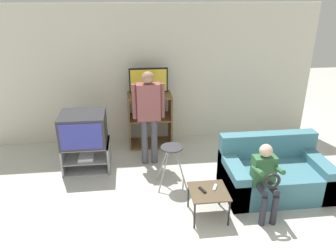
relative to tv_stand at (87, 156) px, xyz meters
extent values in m
cube|color=silver|center=(1.18, 1.12, 1.07)|extent=(6.40, 0.06, 2.60)
cube|color=#939399|center=(0.00, 0.01, -0.22)|extent=(0.77, 0.56, 0.02)
cube|color=#939399|center=(0.00, 0.01, -0.02)|extent=(0.74, 0.56, 0.02)
cube|color=#939399|center=(0.00, 0.01, 0.23)|extent=(0.77, 0.56, 0.02)
cube|color=#939399|center=(-0.37, 0.01, 0.00)|extent=(0.03, 0.56, 0.46)
cube|color=#939399|center=(0.37, 0.01, 0.00)|extent=(0.03, 0.56, 0.46)
cube|color=white|center=(0.00, -0.06, 0.01)|extent=(0.24, 0.28, 0.05)
cube|color=#2D2D33|center=(-0.01, 0.03, 0.49)|extent=(0.72, 0.63, 0.51)
cube|color=#333899|center=(-0.01, -0.29, 0.49)|extent=(0.64, 0.01, 0.43)
cube|color=brown|center=(0.73, 0.80, 0.28)|extent=(0.03, 0.51, 1.01)
cube|color=brown|center=(1.52, 0.80, 0.28)|extent=(0.03, 0.51, 1.01)
cube|color=brown|center=(1.12, 0.80, -0.21)|extent=(0.75, 0.51, 0.03)
cube|color=brown|center=(1.12, 0.80, 0.33)|extent=(0.75, 0.51, 0.03)
cube|color=brown|center=(1.12, 0.80, 0.77)|extent=(0.75, 0.51, 0.03)
cube|color=#3870B7|center=(0.98, 0.72, 0.46)|extent=(0.18, 0.04, 0.22)
cube|color=black|center=(1.12, 0.82, 0.81)|extent=(0.25, 0.20, 0.04)
cube|color=black|center=(1.12, 0.82, 1.05)|extent=(0.71, 0.04, 0.46)
cube|color=yellow|center=(1.12, 0.79, 1.05)|extent=(0.66, 0.01, 0.41)
cylinder|color=#99999E|center=(1.22, -0.81, 0.10)|extent=(0.20, 0.16, 0.66)
cylinder|color=#99999E|center=(1.48, -0.81, 0.10)|extent=(0.20, 0.16, 0.66)
cylinder|color=#99999E|center=(1.22, -0.59, 0.10)|extent=(0.20, 0.16, 0.66)
cylinder|color=#99999E|center=(1.48, -0.59, 0.10)|extent=(0.20, 0.16, 0.66)
cylinder|color=#333338|center=(1.35, -0.70, 0.43)|extent=(0.33, 0.33, 0.02)
cube|color=brown|center=(1.73, -1.49, 0.16)|extent=(0.50, 0.50, 0.02)
cylinder|color=black|center=(1.51, -1.71, -0.04)|extent=(0.02, 0.02, 0.38)
cylinder|color=black|center=(1.96, -1.71, -0.04)|extent=(0.02, 0.02, 0.38)
cylinder|color=black|center=(1.51, -1.26, -0.04)|extent=(0.02, 0.02, 0.38)
cylinder|color=black|center=(1.96, -1.26, -0.04)|extent=(0.02, 0.02, 0.38)
cube|color=black|center=(1.65, -1.48, 0.18)|extent=(0.09, 0.15, 0.02)
cube|color=silver|center=(1.83, -1.43, 0.18)|extent=(0.09, 0.15, 0.02)
cube|color=teal|center=(2.84, -1.05, -0.02)|extent=(1.49, 0.92, 0.42)
cube|color=teal|center=(2.84, -0.69, 0.38)|extent=(1.49, 0.20, 0.39)
cube|color=teal|center=(2.20, -1.05, 0.04)|extent=(0.22, 0.92, 0.54)
cube|color=teal|center=(3.47, -1.05, 0.04)|extent=(0.22, 0.92, 0.54)
cylinder|color=#4C4C56|center=(0.98, 0.06, 0.18)|extent=(0.11, 0.11, 0.82)
cylinder|color=#4C4C56|center=(1.15, 0.06, 0.18)|extent=(0.11, 0.11, 0.82)
cube|color=#8C4C4C|center=(1.06, 0.06, 0.90)|extent=(0.38, 0.20, 0.61)
cylinder|color=#8C4C4C|center=(0.83, 0.06, 0.91)|extent=(0.08, 0.08, 0.58)
cylinder|color=#8C4C4C|center=(1.29, 0.06, 0.91)|extent=(0.08, 0.08, 0.58)
sphere|color=#A37A5B|center=(1.06, 0.06, 1.30)|extent=(0.20, 0.20, 0.20)
cylinder|color=#2D2D38|center=(2.39, -1.75, -0.02)|extent=(0.08, 0.08, 0.42)
cylinder|color=#2D2D38|center=(2.54, -1.75, -0.02)|extent=(0.08, 0.08, 0.42)
cylinder|color=#2D2D38|center=(2.39, -1.60, 0.23)|extent=(0.09, 0.30, 0.09)
cylinder|color=#2D2D38|center=(2.54, -1.60, 0.23)|extent=(0.09, 0.30, 0.09)
cube|color=#33663D|center=(2.47, -1.45, 0.40)|extent=(0.30, 0.17, 0.42)
cylinder|color=#33663D|center=(2.33, -1.57, 0.48)|extent=(0.06, 0.31, 0.14)
cylinder|color=#33663D|center=(2.60, -1.57, 0.48)|extent=(0.06, 0.31, 0.14)
sphere|color=beige|center=(2.47, -1.45, 0.69)|extent=(0.17, 0.17, 0.17)
torus|color=black|center=(2.47, -1.73, 0.42)|extent=(0.21, 0.04, 0.21)
camera|label=1|loc=(0.78, -5.00, 2.61)|focal=35.00mm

